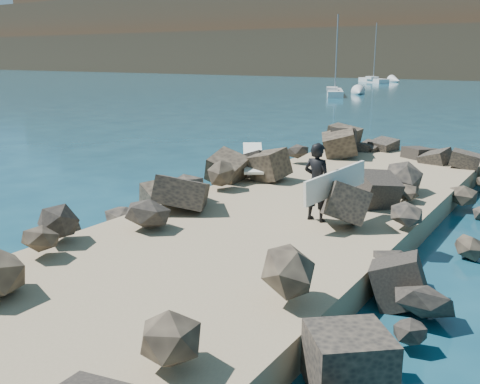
% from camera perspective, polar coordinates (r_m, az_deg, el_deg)
% --- Properties ---
extents(ground, '(800.00, 800.00, 0.00)m').
position_cam_1_polar(ground, '(12.34, 2.54, -5.79)').
color(ground, '#0F384C').
rests_on(ground, ground).
extents(jetty, '(6.00, 26.00, 0.60)m').
position_cam_1_polar(jetty, '(10.67, -2.95, -7.38)').
color(jetty, '#8C7759').
rests_on(jetty, ground).
extents(riprap_left, '(2.60, 22.00, 1.00)m').
position_cam_1_polar(riprap_left, '(12.76, -12.26, -3.06)').
color(riprap_left, black).
rests_on(riprap_left, ground).
extents(riprap_right, '(2.60, 22.00, 1.00)m').
position_cam_1_polar(riprap_right, '(9.75, 12.96, -8.64)').
color(riprap_right, black).
rests_on(riprap_right, ground).
extents(surfboard_resting, '(1.82, 2.34, 0.08)m').
position_cam_1_polar(surfboard_resting, '(16.72, 1.41, 3.29)').
color(surfboard_resting, white).
rests_on(surfboard_resting, riprap_left).
extents(surfer_with_board, '(1.06, 2.19, 1.79)m').
position_cam_1_polar(surfer_with_board, '(12.06, 8.48, 1.04)').
color(surfer_with_board, black).
rests_on(surfer_with_board, jetty).
extents(sailboat_e, '(6.75, 6.88, 9.44)m').
position_cam_1_polar(sailboat_e, '(91.29, 14.02, 11.50)').
color(sailboat_e, silver).
rests_on(sailboat_e, ground).
extents(sailboat_a, '(4.41, 7.14, 8.60)m').
position_cam_1_polar(sailboat_a, '(59.76, 10.04, 10.41)').
color(sailboat_a, silver).
rests_on(sailboat_a, ground).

